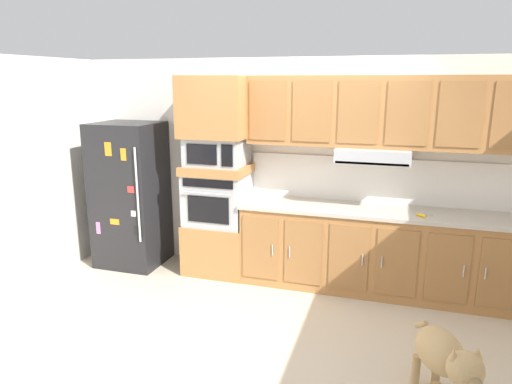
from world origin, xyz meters
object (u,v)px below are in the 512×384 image
Objects in this scene: refrigerator at (130,195)px; microwave at (217,151)px; built_in_oven at (218,198)px; dog at (445,357)px; screwdriver at (422,215)px.

refrigerator is 2.73× the size of microwave.
dog is at bearing -37.13° from built_in_oven.
microwave is 3.17m from dog.
refrigerator is 1.27m from microwave.
built_in_oven is 0.56m from microwave.
built_in_oven is at bearing 3.43° from refrigerator.
built_in_oven is at bearing 176.39° from screwdriver.
dog is at bearing -37.13° from microwave.
dog is (2.38, -1.80, -0.50)m from built_in_oven.
screwdriver is (2.25, -0.14, -0.53)m from microwave.
refrigerator is 2.51× the size of built_in_oven.
refrigerator is 3.94m from dog.
microwave is 2.32m from screwdriver.
built_in_oven is (1.13, 0.07, 0.02)m from refrigerator.
refrigerator is at bearing -176.57° from built_in_oven.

